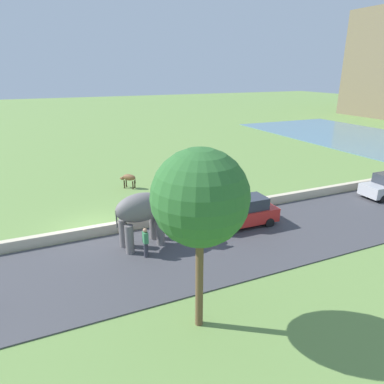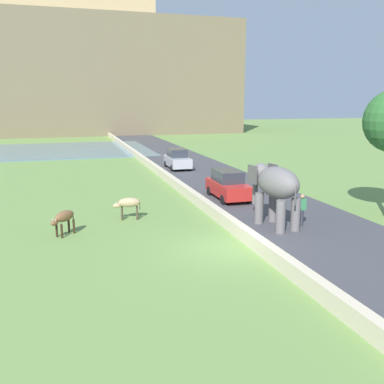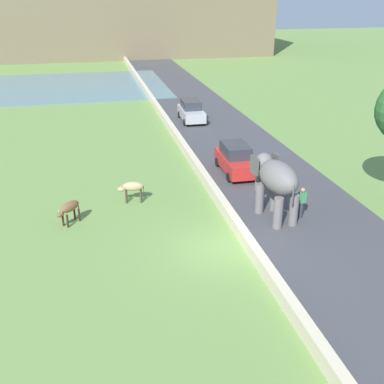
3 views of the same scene
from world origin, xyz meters
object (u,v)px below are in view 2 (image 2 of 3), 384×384
person_beside_elephant (302,210)px  cow_tan (128,204)px  elephant (275,186)px  cow_brown (64,218)px  car_silver (177,159)px  car_red (228,185)px

person_beside_elephant → cow_tan: 8.69m
cow_tan → elephant: bearing=-27.0°
elephant → cow_tan: size_ratio=2.51×
cow_brown → car_silver: bearing=60.0°
cow_brown → car_red: bearing=25.2°
car_red → person_beside_elephant: bearing=-79.2°
elephant → cow_tan: (-6.57, 3.35, -1.20)m
elephant → car_silver: size_ratio=0.88×
person_beside_elephant → car_silver: car_silver is taller
elephant → car_silver: 18.49m
elephant → car_red: elephant is taller
car_silver → cow_brown: (-9.78, -16.94, -0.06)m
car_red → cow_tan: car_red is taller
cow_tan → car_red: bearing=22.8°
car_silver → cow_brown: 19.56m
person_beside_elephant → car_red: 6.64m
elephant → car_red: size_ratio=0.88×
car_silver → cow_tan: 16.49m
person_beside_elephant → car_silver: size_ratio=0.40×
elephant → car_red: 6.23m
car_silver → cow_tan: size_ratio=2.85×
elephant → person_beside_elephant: (1.28, -0.40, -1.16)m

